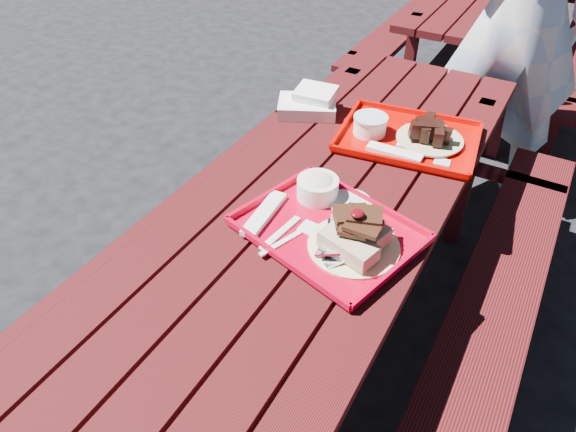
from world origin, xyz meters
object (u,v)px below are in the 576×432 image
(picnic_table_near, at_px, (311,251))
(near_tray, at_px, (333,220))
(picnic_table_far, at_px, (500,9))
(person, at_px, (522,18))
(far_tray, at_px, (406,135))

(picnic_table_near, distance_m, near_tray, 0.26)
(picnic_table_near, height_order, picnic_table_far, same)
(person, bearing_deg, near_tray, 58.70)
(picnic_table_near, bearing_deg, far_tray, 77.12)
(person, bearing_deg, far_tray, 55.19)
(picnic_table_far, relative_size, person, 1.27)
(picnic_table_far, height_order, near_tray, near_tray)
(picnic_table_near, distance_m, far_tray, 0.56)
(picnic_table_far, relative_size, far_tray, 4.55)
(near_tray, distance_m, far_tray, 0.57)
(picnic_table_far, xyz_separation_m, near_tray, (0.10, -2.87, 0.23))
(picnic_table_near, height_order, near_tray, near_tray)
(picnic_table_near, distance_m, person, 1.51)
(far_tray, relative_size, person, 0.28)
(picnic_table_near, relative_size, far_tray, 4.55)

